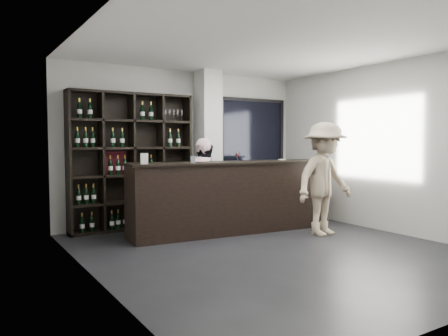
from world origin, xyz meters
TOP-DOWN VIEW (x-y plane):
  - floor at (0.00, 0.00)m, footprint 5.00×5.50m
  - wine_shelf at (-1.15, 2.57)m, footprint 2.20×0.35m
  - structural_column at (0.35, 2.47)m, footprint 0.40×0.40m
  - glass_panel at (1.55, 2.69)m, footprint 1.60×0.08m
  - tasting_counter at (0.22, 1.40)m, footprint 3.66×0.75m
  - taster_pink at (-0.15, 1.85)m, footprint 0.68×0.56m
  - taster_black at (-0.10, 1.90)m, footprint 0.93×0.84m
  - customer at (1.37, 0.40)m, footprint 1.26×0.80m
  - wine_glass at (0.25, 1.31)m, footprint 0.10×0.10m
  - spit_cup at (-0.57, 1.36)m, footprint 0.11×0.11m
  - napkin_stack at (1.34, 1.46)m, footprint 0.13×0.13m
  - card_stand at (-1.38, 1.39)m, footprint 0.12×0.08m

SIDE VIEW (x-z plane):
  - floor at x=0.00m, z-range -0.01..0.00m
  - tasting_counter at x=0.22m, z-range 0.00..1.21m
  - taster_black at x=-0.10m, z-range 0.00..1.55m
  - taster_pink at x=-0.15m, z-range 0.00..1.61m
  - customer at x=1.37m, z-range 0.00..1.86m
  - wine_shelf at x=-1.15m, z-range 0.00..2.40m
  - napkin_stack at x=1.34m, z-range 1.21..1.23m
  - spit_cup at x=-0.57m, z-range 1.21..1.32m
  - card_stand at x=-1.38m, z-range 1.21..1.37m
  - wine_glass at x=0.25m, z-range 1.21..1.39m
  - glass_panel at x=1.55m, z-range 0.35..2.45m
  - structural_column at x=0.35m, z-range 0.00..2.90m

